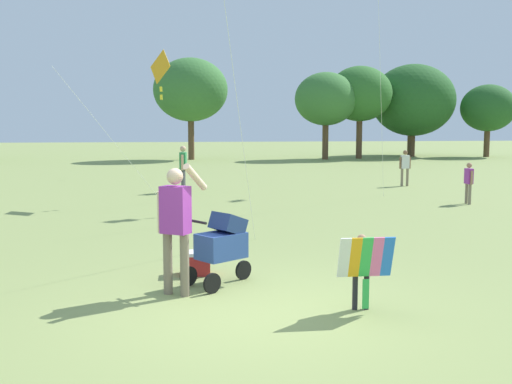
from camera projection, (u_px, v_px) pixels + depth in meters
ground_plane at (253, 313)px, 7.45m from camera, size 120.00×120.00×0.00m
treeline_distant at (288, 97)px, 37.68m from camera, size 37.41×7.53×6.37m
child_with_butterfly_kite at (362, 264)px, 7.47m from camera, size 0.66×0.34×0.95m
person_adult_flyer at (176, 219)px, 8.10m from camera, size 0.67×0.48×1.77m
stroller at (222, 242)px, 8.66m from camera, size 1.04×0.90×1.03m
kite_green_novelty at (158, 71)px, 17.04m from camera, size 2.74×2.75×4.28m
person_red_shirt at (183, 165)px, 19.90m from camera, size 0.24×0.48×1.50m
person_sitting_far at (405, 165)px, 21.74m from camera, size 0.41×0.18×1.27m
person_couple_left at (469, 180)px, 17.06m from camera, size 0.17×0.37×1.15m
cooler_box at (195, 263)px, 9.28m from camera, size 0.45×0.33×0.35m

